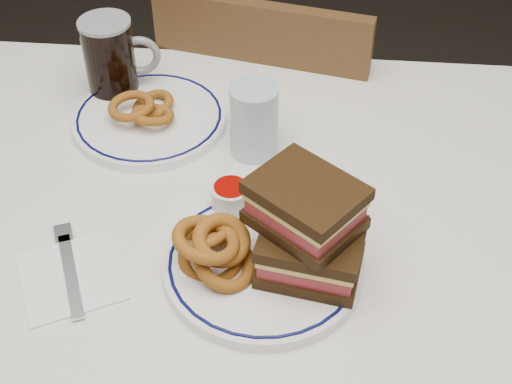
# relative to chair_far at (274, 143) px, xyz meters

# --- Properties ---
(dining_table) EXTENTS (1.27, 0.87, 0.75)m
(dining_table) POSITION_rel_chair_far_xyz_m (-0.11, -0.52, 0.18)
(dining_table) COLOR white
(dining_table) RESTS_ON floor
(chair_far) EXTENTS (0.47, 0.47, 0.86)m
(chair_far) POSITION_rel_chair_far_xyz_m (0.00, 0.00, 0.00)
(chair_far) COLOR #482E17
(chair_far) RESTS_ON floor
(main_plate) EXTENTS (0.26, 0.26, 0.02)m
(main_plate) POSITION_rel_chair_far_xyz_m (0.02, -0.61, 0.29)
(main_plate) COLOR white
(main_plate) RESTS_ON dining_table
(reuben_sandwich) EXTENTS (0.16, 0.16, 0.13)m
(reuben_sandwich) POSITION_rel_chair_far_xyz_m (0.08, -0.61, 0.36)
(reuben_sandwich) COLOR black
(reuben_sandwich) RESTS_ON main_plate
(onion_rings_main) EXTENTS (0.12, 0.12, 0.09)m
(onion_rings_main) POSITION_rel_chair_far_xyz_m (-0.04, -0.61, 0.33)
(onion_rings_main) COLOR brown
(onion_rings_main) RESTS_ON main_plate
(ketchup_ramekin) EXTENTS (0.06, 0.06, 0.03)m
(ketchup_ramekin) POSITION_rel_chair_far_xyz_m (-0.03, -0.51, 0.32)
(ketchup_ramekin) COLOR white
(ketchup_ramekin) RESTS_ON main_plate
(beer_mug) EXTENTS (0.13, 0.08, 0.14)m
(beer_mug) POSITION_rel_chair_far_xyz_m (-0.26, -0.24, 0.35)
(beer_mug) COLOR black
(beer_mug) RESTS_ON dining_table
(water_glass) EXTENTS (0.07, 0.07, 0.12)m
(water_glass) POSITION_rel_chair_far_xyz_m (-0.01, -0.36, 0.34)
(water_glass) COLOR #A4C3D3
(water_glass) RESTS_ON dining_table
(far_plate) EXTENTS (0.25, 0.25, 0.02)m
(far_plate) POSITION_rel_chair_far_xyz_m (-0.19, -0.31, 0.29)
(far_plate) COLOR white
(far_plate) RESTS_ON dining_table
(onion_rings_far) EXTENTS (0.11, 0.11, 0.05)m
(onion_rings_far) POSITION_rel_chair_far_xyz_m (-0.19, -0.32, 0.31)
(onion_rings_far) COLOR brown
(onion_rings_far) RESTS_ON far_plate
(napkin_fork) EXTENTS (0.17, 0.18, 0.01)m
(napkin_fork) POSITION_rel_chair_far_xyz_m (-0.22, -0.64, 0.28)
(napkin_fork) COLOR white
(napkin_fork) RESTS_ON dining_table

